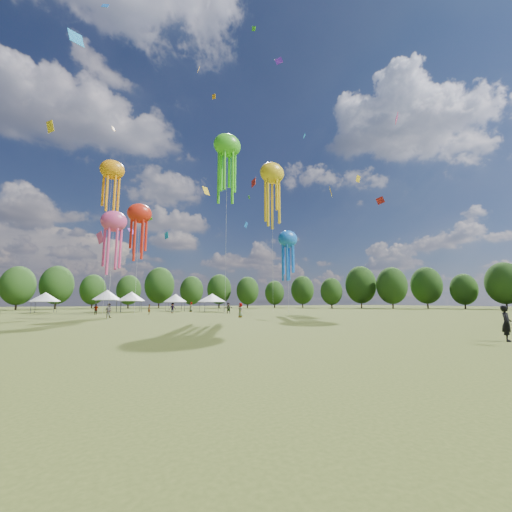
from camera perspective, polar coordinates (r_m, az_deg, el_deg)
name	(u,v)px	position (r m, az deg, el deg)	size (l,w,h in m)	color
ground	(353,348)	(14.50, 16.84, -15.42)	(300.00, 300.00, 0.00)	#384416
observer_main	(507,323)	(20.25, 38.08, -9.41)	(0.64, 0.42, 1.75)	black
spectator_near	(108,311)	(43.28, -24.76, -8.82)	(0.85, 0.66, 1.74)	gray
spectators_far	(198,308)	(58.30, -10.31, -9.07)	(26.80, 30.45, 1.92)	gray
festival_tents	(137,297)	(67.30, -20.33, -6.82)	(34.71, 11.55, 4.26)	#47474C
show_kites	(226,190)	(60.69, -5.30, 11.53)	(36.63, 23.53, 32.38)	red
small_kites	(174,135)	(61.78, -14.33, 20.12)	(75.34, 55.14, 45.25)	red
treeline	(141,280)	(73.81, -19.84, -4.11)	(201.57, 95.24, 13.43)	#38281C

